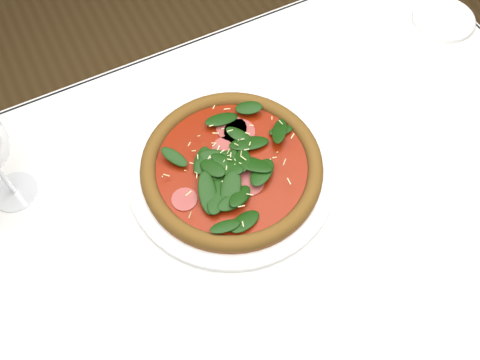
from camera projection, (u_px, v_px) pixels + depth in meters
name	position (u px, v px, depth m)	size (l,w,h in m)	color
ground	(258.00, 312.00, 1.60)	(6.00, 6.00, 0.00)	brown
dining_table	(268.00, 219.00, 1.04)	(1.21, 0.81, 0.75)	silver
plate	(232.00, 171.00, 0.97)	(0.38, 0.38, 0.02)	white
pizza	(232.00, 165.00, 0.95)	(0.42, 0.42, 0.04)	brown
saucer_far	(444.00, 19.00, 1.16)	(0.13, 0.13, 0.01)	white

